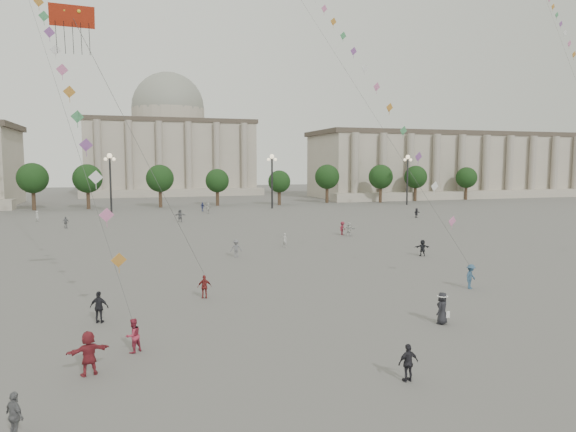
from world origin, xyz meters
name	(u,v)px	position (x,y,z in m)	size (l,w,h in m)	color
ground	(345,314)	(0.00, 0.00, 0.00)	(360.00, 360.00, 0.00)	#5C5956
hall_east	(459,165)	(75.00, 93.89, 8.43)	(84.00, 26.22, 17.20)	#A9A08E
hall_central	(169,145)	(0.00, 129.22, 14.23)	(48.30, 34.30, 35.50)	#A9A08E
tree_row	(190,181)	(0.00, 78.00, 5.39)	(137.12, 5.12, 8.00)	#37291B
lamp_post_mid_west	(110,172)	(-15.00, 70.00, 7.35)	(2.00, 0.90, 10.65)	#262628
lamp_post_mid_east	(272,171)	(15.00, 70.00, 7.35)	(2.00, 0.90, 10.65)	#262628
lamp_post_far_east	(408,170)	(45.00, 70.00, 7.35)	(2.00, 0.90, 10.65)	#262628
person_crowd_0	(202,207)	(1.03, 68.00, 0.84)	(0.99, 0.41, 1.68)	#38417E
person_crowd_3	(422,248)	(14.73, 15.30, 0.79)	(1.47, 0.47, 1.58)	black
person_crowd_4	(208,208)	(1.44, 63.90, 0.95)	(1.76, 0.56, 1.90)	beige
person_crowd_6	(236,248)	(-2.42, 20.01, 0.84)	(1.09, 0.62, 1.68)	slate
person_crowd_7	(349,229)	(13.53, 29.80, 0.85)	(1.58, 0.50, 1.70)	silver
person_crowd_8	(343,228)	(13.25, 31.07, 0.84)	(1.08, 0.62, 1.67)	maroon
person_crowd_9	(417,213)	(32.92, 46.24, 0.79)	(1.47, 0.47, 1.58)	#232228
person_crowd_10	(37,217)	(-25.04, 56.27, 0.92)	(0.67, 0.44, 1.83)	#B3B3AF
person_crowd_12	(180,216)	(-4.59, 51.73, 0.94)	(1.75, 0.56, 1.88)	slate
person_crowd_13	(285,240)	(3.66, 24.20, 0.76)	(0.55, 0.36, 1.51)	#B1B0AC
person_crowd_16	(66,222)	(-20.29, 48.23, 0.82)	(0.96, 0.40, 1.63)	slate
tourist_0	(205,287)	(-7.38, 5.97, 0.77)	(0.91, 0.38, 1.55)	maroon
tourist_1	(99,307)	(-13.70, 2.47, 0.89)	(1.05, 0.44, 1.78)	black
tourist_2	(89,353)	(-13.75, -4.89, 0.94)	(1.75, 0.56, 1.88)	maroon
tourist_3	(15,416)	(-15.64, -9.58, 0.79)	(0.93, 0.39, 1.58)	slate
tourist_4	(408,363)	(-1.33, -9.42, 0.78)	(0.92, 0.38, 1.56)	#232228
kite_flyer_0	(133,336)	(-11.95, -2.75, 0.81)	(0.79, 0.61, 1.62)	#A02B42
kite_flyer_1	(471,277)	(10.95, 3.00, 0.87)	(1.13, 0.65, 1.75)	#2F4E6B
hat_person	(442,308)	(4.37, -3.33, 0.92)	(1.03, 0.94, 1.77)	black
dragon_kite	(74,33)	(-14.39, 2.32, 15.57)	(4.67, 2.22, 16.80)	#AC2712
kite_train_east	(569,49)	(41.11, 25.18, 23.03)	(19.83, 34.77, 56.55)	#3F3F3F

